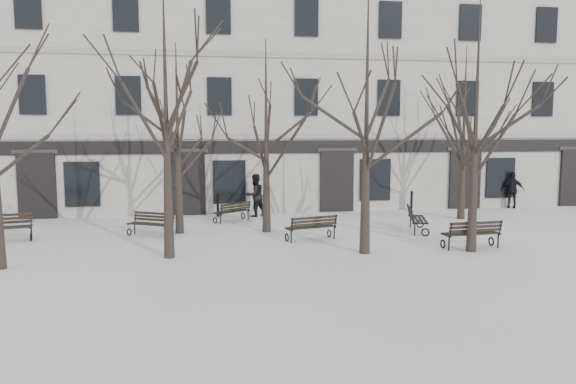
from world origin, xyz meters
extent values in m
plane|color=white|center=(0.00, 0.00, 0.00)|extent=(100.00, 100.00, 0.00)
cube|color=beige|center=(0.00, 13.00, 5.50)|extent=(40.00, 10.00, 11.00)
cube|color=gray|center=(0.00, 7.97, 3.60)|extent=(40.00, 0.12, 0.25)
cube|color=gray|center=(0.00, 7.97, 7.30)|extent=(40.00, 0.12, 0.25)
cube|color=black|center=(0.00, 7.96, 3.10)|extent=(40.00, 0.10, 0.60)
cube|color=black|center=(-10.00, 7.94, 1.45)|extent=(1.60, 0.22, 2.90)
cube|color=#2D2B28|center=(-10.00, 7.90, 2.95)|extent=(1.90, 0.08, 0.18)
cube|color=black|center=(-8.10, 7.95, 1.50)|extent=(1.50, 0.14, 2.00)
cube|color=black|center=(-3.50, 7.94, 1.45)|extent=(1.60, 0.22, 2.90)
cube|color=#2D2B28|center=(-3.50, 7.90, 2.95)|extent=(1.90, 0.08, 0.18)
cube|color=black|center=(-1.60, 7.95, 1.50)|extent=(1.50, 0.14, 2.00)
cube|color=black|center=(3.50, 7.94, 1.45)|extent=(1.60, 0.22, 2.90)
cube|color=#2D2B28|center=(3.50, 7.90, 2.95)|extent=(1.90, 0.08, 0.18)
cube|color=black|center=(5.40, 7.95, 1.50)|extent=(1.50, 0.14, 2.00)
cube|color=black|center=(10.00, 7.94, 1.45)|extent=(1.60, 0.22, 2.90)
cube|color=#2D2B28|center=(10.00, 7.90, 2.95)|extent=(1.90, 0.08, 0.18)
cube|color=black|center=(11.90, 7.95, 1.50)|extent=(1.50, 0.14, 2.00)
cube|color=black|center=(16.00, 7.94, 1.45)|extent=(1.60, 0.22, 2.90)
cube|color=black|center=(-10.00, 7.95, 5.40)|extent=(1.10, 0.14, 1.70)
cube|color=black|center=(-10.00, 7.95, 9.00)|extent=(1.10, 0.14, 1.70)
cube|color=black|center=(-6.00, 7.95, 5.40)|extent=(1.10, 0.14, 1.70)
cube|color=black|center=(-6.00, 7.95, 9.00)|extent=(1.10, 0.14, 1.70)
cube|color=black|center=(-2.00, 7.95, 5.40)|extent=(1.10, 0.14, 1.70)
cube|color=black|center=(-2.00, 7.95, 9.00)|extent=(1.10, 0.14, 1.70)
cube|color=black|center=(2.00, 7.95, 5.40)|extent=(1.10, 0.14, 1.70)
cube|color=black|center=(2.00, 7.95, 9.00)|extent=(1.10, 0.14, 1.70)
cube|color=black|center=(6.00, 7.95, 5.40)|extent=(1.10, 0.14, 1.70)
cube|color=black|center=(6.00, 7.95, 9.00)|extent=(1.10, 0.14, 1.70)
cube|color=black|center=(10.00, 7.95, 5.40)|extent=(1.10, 0.14, 1.70)
cube|color=black|center=(10.00, 7.95, 9.00)|extent=(1.10, 0.14, 1.70)
cube|color=black|center=(14.00, 7.95, 5.40)|extent=(1.10, 0.14, 1.70)
cube|color=black|center=(14.00, 7.95, 9.00)|extent=(1.10, 0.14, 1.70)
cone|color=black|center=(-3.94, -0.60, 1.78)|extent=(0.34, 0.34, 3.56)
cone|color=black|center=(2.18, -0.97, 1.76)|extent=(0.34, 0.34, 3.51)
cone|color=black|center=(5.67, -1.27, 1.66)|extent=(0.34, 0.34, 3.33)
cone|color=black|center=(-3.75, 3.47, 1.49)|extent=(0.34, 0.34, 2.98)
cone|color=black|center=(-0.45, 3.22, 1.53)|extent=(0.34, 0.34, 3.06)
cone|color=black|center=(8.38, 4.97, 1.57)|extent=(0.34, 0.34, 3.13)
torus|color=black|center=(-8.89, 2.75, 0.15)|extent=(0.12, 0.32, 0.31)
cylinder|color=black|center=(-8.98, 3.13, 0.24)|extent=(0.05, 0.05, 0.49)
cube|color=black|center=(-8.94, 2.94, 0.49)|extent=(0.18, 0.59, 0.05)
cube|color=black|center=(-9.78, 2.51, 0.51)|extent=(1.92, 0.51, 0.04)
cube|color=black|center=(-9.81, 2.66, 0.51)|extent=(1.92, 0.51, 0.04)
cube|color=black|center=(-9.85, 2.81, 0.51)|extent=(1.92, 0.51, 0.04)
cube|color=black|center=(-9.88, 2.96, 0.51)|extent=(1.92, 0.51, 0.04)
cube|color=black|center=(-9.89, 3.00, 0.65)|extent=(1.91, 0.45, 0.10)
cube|color=black|center=(-9.89, 3.02, 0.78)|extent=(1.91, 0.45, 0.10)
cube|color=black|center=(-9.90, 3.05, 0.91)|extent=(1.91, 0.45, 0.10)
cylinder|color=black|center=(-8.99, 3.21, 0.70)|extent=(0.07, 0.16, 0.54)
torus|color=black|center=(1.68, 1.78, 0.14)|extent=(0.13, 0.30, 0.29)
cylinder|color=black|center=(1.78, 1.43, 0.23)|extent=(0.05, 0.05, 0.45)
cube|color=black|center=(1.73, 1.61, 0.45)|extent=(0.20, 0.55, 0.05)
torus|color=black|center=(0.03, 1.31, 0.14)|extent=(0.13, 0.30, 0.29)
cylinder|color=black|center=(0.13, 0.96, 0.23)|extent=(0.05, 0.05, 0.45)
cube|color=black|center=(0.08, 1.14, 0.45)|extent=(0.20, 0.55, 0.05)
cube|color=black|center=(0.84, 1.59, 0.47)|extent=(1.77, 0.58, 0.04)
cube|color=black|center=(0.88, 1.45, 0.47)|extent=(1.77, 0.58, 0.04)
cube|color=black|center=(0.92, 1.31, 0.47)|extent=(1.77, 0.58, 0.04)
cube|color=black|center=(0.96, 1.18, 0.47)|extent=(1.77, 0.58, 0.04)
cube|color=black|center=(0.97, 1.14, 0.60)|extent=(1.76, 0.53, 0.09)
cube|color=black|center=(0.98, 1.12, 0.73)|extent=(1.76, 0.53, 0.09)
cube|color=black|center=(0.98, 1.10, 0.85)|extent=(1.76, 0.53, 0.09)
cylinder|color=black|center=(1.80, 1.35, 0.66)|extent=(0.08, 0.15, 0.50)
cylinder|color=black|center=(0.15, 0.89, 0.66)|extent=(0.08, 0.15, 0.50)
torus|color=black|center=(6.77, -0.54, 0.15)|extent=(0.08, 0.31, 0.31)
cylinder|color=black|center=(6.80, -0.92, 0.24)|extent=(0.05, 0.05, 0.48)
cube|color=black|center=(6.79, -0.73, 0.48)|extent=(0.10, 0.59, 0.05)
torus|color=black|center=(4.96, -0.69, 0.15)|extent=(0.08, 0.31, 0.31)
cylinder|color=black|center=(4.99, -1.07, 0.24)|extent=(0.05, 0.05, 0.48)
cube|color=black|center=(4.98, -0.88, 0.48)|extent=(0.10, 0.59, 0.05)
cube|color=black|center=(5.86, -0.57, 0.50)|extent=(1.92, 0.25, 0.04)
cube|color=black|center=(5.87, -0.72, 0.50)|extent=(1.92, 0.25, 0.04)
cube|color=black|center=(5.89, -0.87, 0.50)|extent=(1.92, 0.25, 0.04)
cube|color=black|center=(5.90, -1.02, 0.50)|extent=(1.92, 0.25, 0.04)
cube|color=black|center=(5.90, -1.06, 0.64)|extent=(1.92, 0.19, 0.10)
cube|color=black|center=(5.90, -1.08, 0.77)|extent=(1.92, 0.19, 0.10)
cube|color=black|center=(5.91, -1.11, 0.90)|extent=(1.92, 0.19, 0.10)
cylinder|color=black|center=(6.81, -1.01, 0.69)|extent=(0.05, 0.16, 0.53)
cylinder|color=black|center=(5.00, -1.16, 0.69)|extent=(0.05, 0.16, 0.53)
torus|color=black|center=(-5.59, 3.27, 0.14)|extent=(0.18, 0.27, 0.28)
cylinder|color=black|center=(-5.42, 3.58, 0.22)|extent=(0.05, 0.05, 0.43)
cube|color=black|center=(-5.51, 3.43, 0.43)|extent=(0.30, 0.49, 0.05)
torus|color=black|center=(-4.16, 2.48, 0.14)|extent=(0.18, 0.27, 0.28)
cylinder|color=black|center=(-3.99, 2.78, 0.22)|extent=(0.05, 0.05, 0.43)
cube|color=black|center=(-4.07, 2.63, 0.43)|extent=(0.30, 0.49, 0.05)
cube|color=black|center=(-4.89, 2.84, 0.45)|extent=(1.56, 0.92, 0.03)
cube|color=black|center=(-4.83, 2.96, 0.45)|extent=(1.56, 0.92, 0.03)
cube|color=black|center=(-4.76, 3.08, 0.45)|extent=(1.56, 0.92, 0.03)
cube|color=black|center=(-4.70, 3.20, 0.45)|extent=(1.56, 0.92, 0.03)
cube|color=black|center=(-4.68, 3.23, 0.58)|extent=(1.54, 0.87, 0.09)
cube|color=black|center=(-4.67, 3.25, 0.70)|extent=(1.54, 0.87, 0.09)
cube|color=black|center=(-4.66, 3.27, 0.81)|extent=(1.54, 0.87, 0.09)
cylinder|color=black|center=(-5.39, 3.65, 0.63)|extent=(0.10, 0.14, 0.48)
cylinder|color=black|center=(-3.95, 2.85, 0.63)|extent=(0.10, 0.14, 0.48)
torus|color=black|center=(-1.11, 6.45, 0.13)|extent=(0.20, 0.24, 0.27)
cylinder|color=black|center=(-0.90, 6.18, 0.21)|extent=(0.05, 0.05, 0.42)
cube|color=black|center=(-1.00, 6.32, 0.42)|extent=(0.35, 0.43, 0.05)
torus|color=black|center=(-2.35, 5.47, 0.13)|extent=(0.20, 0.24, 0.27)
cylinder|color=black|center=(-2.14, 5.20, 0.21)|extent=(0.05, 0.05, 0.42)
cube|color=black|center=(-2.25, 5.33, 0.42)|extent=(0.35, 0.43, 0.05)
cube|color=black|center=(-1.75, 5.99, 0.44)|extent=(1.37, 1.11, 0.03)
cube|color=black|center=(-1.67, 5.88, 0.44)|extent=(1.37, 1.11, 0.03)
cube|color=black|center=(-1.59, 5.78, 0.44)|extent=(1.37, 1.11, 0.03)
cube|color=black|center=(-1.51, 5.68, 0.44)|extent=(1.37, 1.11, 0.03)
cube|color=black|center=(-1.49, 5.65, 0.56)|extent=(1.34, 1.07, 0.08)
cube|color=black|center=(-1.47, 5.63, 0.67)|extent=(1.34, 1.07, 0.08)
cube|color=black|center=(-1.46, 5.62, 0.78)|extent=(1.34, 1.07, 0.08)
cylinder|color=black|center=(-0.85, 6.13, 0.61)|extent=(0.11, 0.13, 0.46)
cylinder|color=black|center=(-2.10, 5.14, 0.61)|extent=(0.11, 0.13, 0.46)
torus|color=black|center=(5.22, 1.38, 0.15)|extent=(0.31, 0.14, 0.31)
cylinder|color=black|center=(4.85, 1.49, 0.24)|extent=(0.05, 0.05, 0.48)
cube|color=black|center=(5.03, 1.43, 0.48)|extent=(0.58, 0.22, 0.05)
torus|color=black|center=(5.73, 3.12, 0.15)|extent=(0.31, 0.14, 0.31)
cylinder|color=black|center=(5.36, 3.23, 0.24)|extent=(0.05, 0.05, 0.48)
cube|color=black|center=(5.55, 3.18, 0.48)|extent=(0.58, 0.22, 0.05)
cube|color=black|center=(5.52, 2.24, 0.50)|extent=(0.64, 1.87, 0.04)
cube|color=black|center=(5.37, 2.28, 0.50)|extent=(0.64, 1.87, 0.04)
cube|color=black|center=(5.23, 2.32, 0.50)|extent=(0.64, 1.87, 0.04)
cube|color=black|center=(5.09, 2.36, 0.50)|extent=(0.64, 1.87, 0.04)
cube|color=black|center=(5.04, 2.38, 0.64)|extent=(0.58, 1.86, 0.10)
cube|color=black|center=(5.02, 2.38, 0.77)|extent=(0.58, 1.86, 0.10)
cube|color=black|center=(5.00, 2.39, 0.90)|extent=(0.58, 1.86, 0.10)
cylinder|color=black|center=(4.77, 1.51, 0.69)|extent=(0.16, 0.08, 0.53)
cylinder|color=black|center=(5.28, 3.25, 0.69)|extent=(0.16, 0.08, 0.53)
cylinder|color=black|center=(-2.17, 7.26, 0.48)|extent=(0.12, 0.12, 0.96)
sphere|color=black|center=(-2.17, 7.26, 0.98)|extent=(0.13, 0.13, 0.13)
cylinder|color=black|center=(7.03, 7.35, 0.46)|extent=(0.11, 0.11, 0.91)
sphere|color=black|center=(7.03, 7.35, 0.93)|extent=(0.13, 0.13, 0.13)
imported|color=black|center=(-0.51, 7.05, 0.00)|extent=(1.17, 1.10, 1.92)
imported|color=black|center=(12.41, 7.62, 0.00)|extent=(1.15, 0.88, 1.81)
camera|label=1|loc=(-3.03, -17.92, 3.98)|focal=35.00mm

